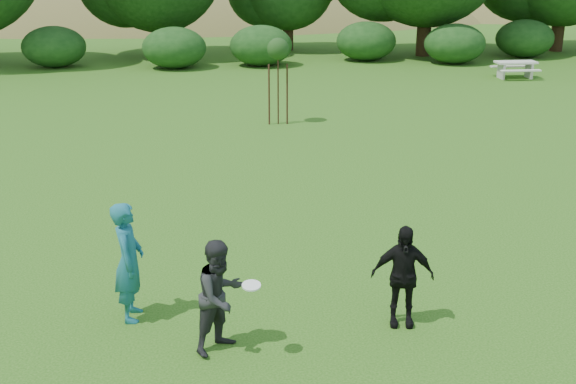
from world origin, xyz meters
name	(u,v)px	position (x,y,z in m)	size (l,w,h in m)	color
ground	(308,316)	(0.00, 0.00, 0.00)	(120.00, 120.00, 0.00)	#19470C
player_teal	(129,262)	(-2.81, 0.27, 0.98)	(0.71, 0.47, 1.96)	#185E6F
player_grey	(220,296)	(-1.40, -0.83, 0.86)	(0.84, 0.65, 1.73)	#262628
player_black	(402,276)	(1.42, -0.39, 0.83)	(0.97, 0.41, 1.66)	black
frisbee	(251,285)	(-0.96, -1.17, 1.17)	(0.27, 0.27, 0.07)	white
sapling	(278,51)	(0.76, 13.20, 2.42)	(0.70, 0.70, 2.85)	#352015
picnic_table	(515,67)	(12.15, 20.76, 0.52)	(1.80, 1.48, 0.76)	beige
hillside	(220,113)	(-0.56, 68.45, -11.97)	(150.00, 72.00, 52.00)	olive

